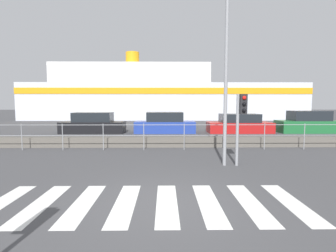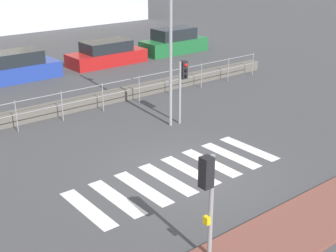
{
  "view_description": "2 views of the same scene",
  "coord_description": "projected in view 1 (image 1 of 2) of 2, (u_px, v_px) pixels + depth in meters",
  "views": [
    {
      "loc": [
        0.03,
        -5.48,
        2.16
      ],
      "look_at": [
        0.13,
        2.0,
        1.5
      ],
      "focal_mm": 28.0,
      "sensor_mm": 36.0,
      "label": 1
    },
    {
      "loc": [
        -8.61,
        -9.72,
        6.52
      ],
      "look_at": [
        0.01,
        1.0,
        1.2
      ],
      "focal_mm": 50.0,
      "sensor_mm": 36.0,
      "label": 2
    }
  ],
  "objects": [
    {
      "name": "traffic_light_far",
      "position": [
        241.0,
        113.0,
        8.88
      ],
      "size": [
        0.34,
        0.32,
        2.46
      ],
      "color": "gray",
      "rests_on": "ground_plane"
    },
    {
      "name": "ground_plane",
      "position": [
        163.0,
        203.0,
        5.64
      ],
      "size": [
        160.0,
        160.0,
        0.0
      ],
      "primitive_type": "plane",
      "color": "#424244"
    },
    {
      "name": "streetlamp",
      "position": [
        228.0,
        40.0,
        8.56
      ],
      "size": [
        0.32,
        1.06,
        6.93
      ],
      "color": "gray",
      "rests_on": "ground_plane"
    },
    {
      "name": "parked_car_red",
      "position": [
        239.0,
        125.0,
        19.16
      ],
      "size": [
        4.59,
        1.83,
        1.37
      ],
      "color": "#B21919",
      "rests_on": "ground_plane"
    },
    {
      "name": "harbor_fence",
      "position": [
        164.0,
        133.0,
        12.03
      ],
      "size": [
        20.51,
        0.04,
        1.22
      ],
      "color": "gray",
      "rests_on": "ground_plane"
    },
    {
      "name": "parked_car_black",
      "position": [
        93.0,
        124.0,
        19.02
      ],
      "size": [
        4.52,
        1.78,
        1.48
      ],
      "color": "black",
      "rests_on": "ground_plane"
    },
    {
      "name": "parked_car_green",
      "position": [
        308.0,
        123.0,
        19.22
      ],
      "size": [
        4.44,
        1.76,
        1.59
      ],
      "color": "#1E6633",
      "rests_on": "ground_plane"
    },
    {
      "name": "crosswalk",
      "position": [
        146.0,
        203.0,
        5.64
      ],
      "size": [
        6.75,
        2.4,
        0.01
      ],
      "color": "silver",
      "rests_on": "ground_plane"
    },
    {
      "name": "seawall",
      "position": [
        164.0,
        142.0,
        12.95
      ],
      "size": [
        22.75,
        0.55,
        0.49
      ],
      "color": "#605B54",
      "rests_on": "ground_plane"
    },
    {
      "name": "parked_car_blue",
      "position": [
        165.0,
        124.0,
        19.08
      ],
      "size": [
        4.34,
        1.79,
        1.5
      ],
      "color": "#233D9E",
      "rests_on": "ground_plane"
    },
    {
      "name": "ferry_boat",
      "position": [
        158.0,
        96.0,
        36.07
      ],
      "size": [
        36.16,
        8.8,
        9.04
      ],
      "color": "silver",
      "rests_on": "ground_plane"
    }
  ]
}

